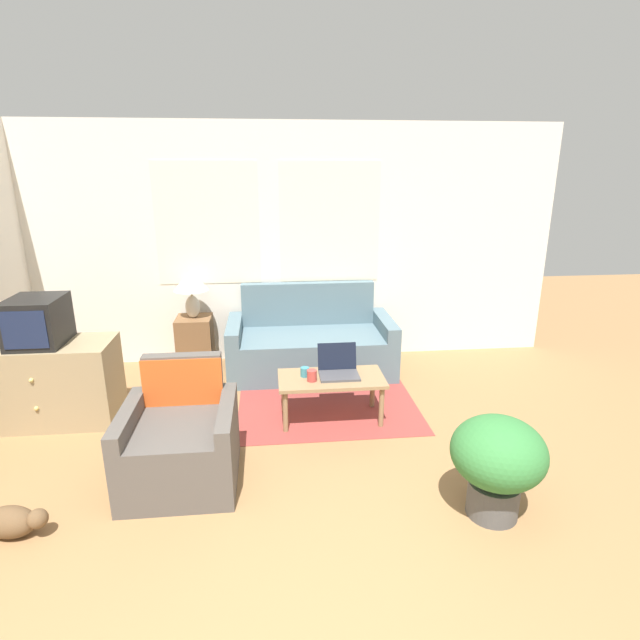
# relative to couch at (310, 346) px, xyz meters

# --- Properties ---
(wall_back) EXTENTS (6.27, 0.06, 2.60)m
(wall_back) POSITION_rel_couch_xyz_m (-0.33, 0.44, 1.03)
(wall_back) COLOR white
(wall_back) RESTS_ON ground_plane
(rug) EXTENTS (1.65, 1.86, 0.01)m
(rug) POSITION_rel_couch_xyz_m (0.08, -0.61, -0.27)
(rug) COLOR brown
(rug) RESTS_ON ground_plane
(couch) EXTENTS (1.75, 0.84, 0.91)m
(couch) POSITION_rel_couch_xyz_m (0.00, 0.00, 0.00)
(couch) COLOR slate
(couch) RESTS_ON ground_plane
(armchair) EXTENTS (0.76, 0.76, 0.83)m
(armchair) POSITION_rel_couch_xyz_m (-1.08, -1.90, -0.00)
(armchair) COLOR #514C47
(armchair) RESTS_ON ground_plane
(tv_dresser) EXTENTS (1.13, 0.56, 0.71)m
(tv_dresser) POSITION_rel_couch_xyz_m (-2.35, -0.91, 0.08)
(tv_dresser) COLOR #998460
(tv_dresser) RESTS_ON ground_plane
(television) EXTENTS (0.41, 0.49, 0.40)m
(television) POSITION_rel_couch_xyz_m (-2.35, -0.91, 0.64)
(television) COLOR black
(television) RESTS_ON tv_dresser
(side_table) EXTENTS (0.37, 0.37, 0.59)m
(side_table) POSITION_rel_couch_xyz_m (-1.24, 0.15, 0.02)
(side_table) COLOR brown
(side_table) RESTS_ON ground_plane
(table_lamp) EXTENTS (0.36, 0.36, 0.51)m
(table_lamp) POSITION_rel_couch_xyz_m (-1.24, 0.15, 0.67)
(table_lamp) COLOR beige
(table_lamp) RESTS_ON side_table
(coffee_table) EXTENTS (0.91, 0.47, 0.40)m
(coffee_table) POSITION_rel_couch_xyz_m (0.08, -1.14, 0.07)
(coffee_table) COLOR #8E704C
(coffee_table) RESTS_ON ground_plane
(laptop) EXTENTS (0.34, 0.30, 0.25)m
(laptop) POSITION_rel_couch_xyz_m (0.15, -1.09, 0.18)
(laptop) COLOR #47474C
(laptop) RESTS_ON coffee_table
(cup_navy) EXTENTS (0.08, 0.08, 0.10)m
(cup_navy) POSITION_rel_couch_xyz_m (-0.09, -1.20, 0.17)
(cup_navy) COLOR #B23D38
(cup_navy) RESTS_ON coffee_table
(cup_yellow) EXTENTS (0.08, 0.08, 0.08)m
(cup_yellow) POSITION_rel_couch_xyz_m (-0.14, -1.10, 0.16)
(cup_yellow) COLOR teal
(cup_yellow) RESTS_ON coffee_table
(potted_plant) EXTENTS (0.58, 0.58, 0.67)m
(potted_plant) POSITION_rel_couch_xyz_m (0.95, -2.51, 0.13)
(potted_plant) COLOR #4C4C4C
(potted_plant) RESTS_ON ground_plane
(cat_black) EXTENTS (0.56, 0.25, 0.19)m
(cat_black) POSITION_rel_couch_xyz_m (-2.00, -2.40, -0.18)
(cat_black) COLOR brown
(cat_black) RESTS_ON ground_plane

